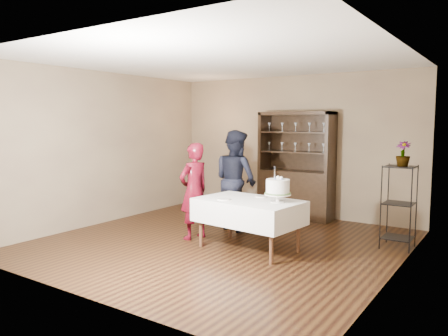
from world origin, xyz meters
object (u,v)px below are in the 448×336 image
Objects in this scene: cake_table at (249,211)px; man at (236,180)px; plant_etagere at (399,203)px; potted_plant at (403,154)px; china_hutch at (296,183)px; woman at (194,191)px; cake at (278,188)px.

cake_table is 1.28m from man.
plant_etagere is 3.38× the size of potted_plant.
china_hutch is at bearing 153.17° from plant_etagere.
plant_etagere reaches higher than cake_table.
plant_etagere is at bearing 125.67° from woman.
man is 3.39× the size of cake.
man is at bearing -173.38° from potted_plant.
potted_plant reaches higher than plant_etagere.
china_hutch is at bearing 108.63° from cake.
cake is 1.40× the size of potted_plant.
china_hutch is 2.35m from cake_table.
plant_etagere is 0.72m from potted_plant.
man is (-2.56, -0.34, 0.19)m from plant_etagere.
plant_etagere is 1.82m from cake.
woman is at bearing -106.38° from china_hutch.
woman reaches higher than cake.
potted_plant is (2.78, 1.20, 0.62)m from woman.
plant_etagere is at bearing -153.49° from man.
china_hutch is at bearing 152.80° from potted_plant.
china_hutch reaches higher than cake_table.
man is (-0.81, 0.94, 0.29)m from cake_table.
china_hutch is 1.19× the size of man.
cake reaches higher than plant_etagere.
cake is at bearing -136.98° from plant_etagere.
potted_plant is at bearing -154.34° from man.
man is 4.73× the size of potted_plant.
china_hutch is 2.42m from cake.
cake_table is 2.31m from potted_plant.
china_hutch is 1.67× the size of plant_etagere.
cake_table is at bearing -173.55° from cake.
china_hutch reaches higher than plant_etagere.
potted_plant is (0.03, -0.03, 0.71)m from plant_etagere.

